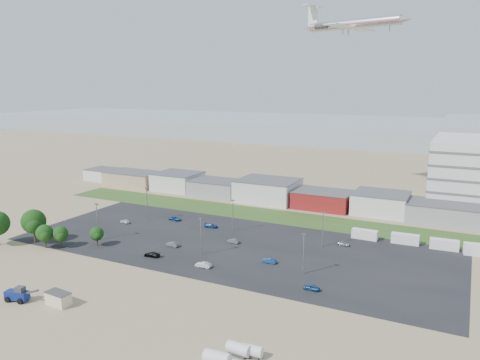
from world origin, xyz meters
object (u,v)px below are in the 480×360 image
Objects in this scene: storage_tank_nw at (238,349)px; airliner at (353,24)px; parked_car_8 at (343,244)px; parked_car_13 at (203,265)px; telehandler at (17,294)px; box_trailer_a at (365,234)px; parked_car_6 at (211,226)px; parked_car_4 at (172,244)px; portable_shed at (58,299)px; parked_car_2 at (312,287)px; parked_car_5 at (125,221)px; parked_car_3 at (152,254)px; parked_car_9 at (175,219)px; parked_car_7 at (233,241)px; parked_car_1 at (269,261)px.

storage_tank_nw is 0.09× the size of airliner.
parked_car_13 is at bearing 139.12° from parked_car_8.
telehandler is 2.34× the size of parked_car_8.
box_trailer_a is 1.68× the size of parked_car_6.
parked_car_4 is at bearing 65.43° from telehandler.
portable_shed reaches higher than storage_tank_nw.
parked_car_2 is 1.00× the size of parked_car_5.
portable_shed is 30.33m from parked_car_3.
parked_car_5 reaches higher than parked_car_9.
airliner is 95.59m from parked_car_7.
parked_car_6 is at bearing 114.36° from parked_car_5.
parked_car_8 is (28.22, 11.59, -0.02)m from parked_car_7.
parked_car_8 is at bearing 146.59° from parked_car_1.
storage_tank_nw is at bearing 178.16° from parked_car_8.
storage_tank_nw is at bearing 36.48° from parked_car_13.
parked_car_5 is 46.59m from parked_car_13.
parked_car_1 is (37.89, 42.42, -1.00)m from telehandler.
parked_car_13 is (-27.57, 0.63, 0.05)m from parked_car_2.
parked_car_9 reaches higher than parked_car_7.
storage_tank_nw is 0.55× the size of box_trailer_a.
portable_shed is 1.36× the size of storage_tank_nw.
storage_tank_nw is 0.92× the size of parked_car_3.
airliner is at bearing -169.26° from parked_car_2.
airliner reaches higher than parked_car_5.
parked_car_9 is (-56.72, 31.25, -0.01)m from parked_car_2.
parked_car_2 is at bearing -129.91° from parked_car_6.
parked_car_7 is at bearing -106.88° from parked_car_9.
parked_car_1 is 56.02m from parked_car_5.
parked_car_13 reaches higher than parked_car_8.
airliner is 112.63m from parked_car_3.
portable_shed is at bearing 4.17° from telehandler.
storage_tank_nw reaches higher than parked_car_7.
parked_car_2 is (52.28, 32.04, -1.01)m from telehandler.
telehandler is at bearing -42.82° from parked_car_1.
parked_car_5 is 0.88× the size of parked_car_13.
parked_car_2 reaches higher than parked_car_5.
parked_car_6 reaches higher than parked_car_5.
parked_car_2 is 31.42m from parked_car_8.
storage_tank_nw is 1.12× the size of parked_car_2.
parked_car_5 is 16.06m from parked_car_9.
storage_tank_nw is at bearing -132.61° from parked_car_9.
parked_car_3 is (9.16, 32.88, -0.99)m from telehandler.
telehandler is 90.69m from box_trailer_a.
parked_car_3 is at bearing 59.42° from parked_car_5.
portable_shed reaches higher than parked_car_13.
telehandler is (-8.91, -2.57, 0.26)m from portable_shed.
parked_car_1 reaches higher than parked_car_7.
airliner is 11.45× the size of parked_car_4.
parked_car_8 is (-3.96, -8.54, -0.79)m from box_trailer_a.
portable_shed is 1.44× the size of parked_car_1.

